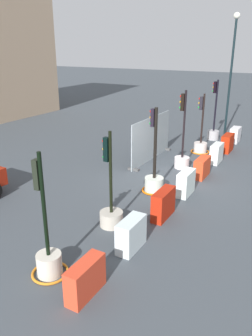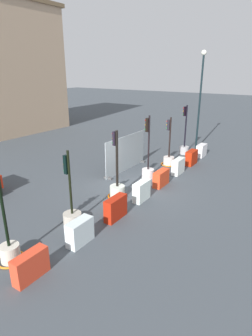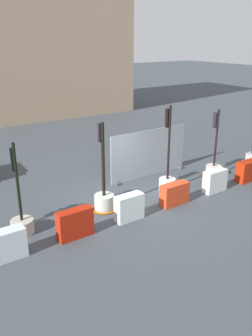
{
  "view_description": "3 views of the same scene",
  "coord_description": "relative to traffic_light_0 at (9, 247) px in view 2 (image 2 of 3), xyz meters",
  "views": [
    {
      "loc": [
        -11.81,
        -4.77,
        5.14
      ],
      "look_at": [
        -2.63,
        0.48,
        1.24
      ],
      "focal_mm": 35.57,
      "sensor_mm": 36.0,
      "label": 1
    },
    {
      "loc": [
        -11.03,
        -6.91,
        5.64
      ],
      "look_at": [
        -0.91,
        -0.18,
        1.33
      ],
      "focal_mm": 29.79,
      "sensor_mm": 36.0,
      "label": 2
    },
    {
      "loc": [
        -7.08,
        -9.81,
        5.77
      ],
      "look_at": [
        -0.08,
        0.51,
        1.14
      ],
      "focal_mm": 37.89,
      "sensor_mm": 36.0,
      "label": 3
    }
  ],
  "objects": [
    {
      "name": "traffic_light_5",
      "position": [
        13.98,
        0.07,
        0.11
      ],
      "size": [
        0.65,
        0.65,
        3.39
      ],
      "color": "#A9A8AB",
      "rests_on": "ground_plane"
    },
    {
      "name": "construction_barrier_3",
      "position": [
        5.92,
        -1.22,
        -0.06
      ],
      "size": [
        0.99,
        0.4,
        0.9
      ],
      "color": "white",
      "rests_on": "ground_plane"
    },
    {
      "name": "construction_barrier_1",
      "position": [
        1.89,
        -1.18,
        -0.07
      ],
      "size": [
        1.0,
        0.43,
        0.87
      ],
      "color": "silver",
      "rests_on": "ground_plane"
    },
    {
      "name": "traffic_light_0",
      "position": [
        0.0,
        0.0,
        0.0
      ],
      "size": [
        0.89,
        0.89,
        3.06
      ],
      "color": "beige",
      "rests_on": "ground_plane"
    },
    {
      "name": "traffic_light_1",
      "position": [
        2.68,
        -0.06,
        -0.02
      ],
      "size": [
        0.7,
        0.7,
        2.94
      ],
      "color": "#B5AE9F",
      "rests_on": "ground_plane"
    },
    {
      "name": "traffic_light_4",
      "position": [
        11.19,
        -0.07,
        -0.04
      ],
      "size": [
        0.95,
        0.95,
        2.97
      ],
      "color": "beige",
      "rests_on": "ground_plane"
    },
    {
      "name": "construction_barrier_4",
      "position": [
        7.94,
        -1.19,
        -0.1
      ],
      "size": [
        1.12,
        0.41,
        0.81
      ],
      "color": "red",
      "rests_on": "ground_plane"
    },
    {
      "name": "site_fence_panel",
      "position": [
        8.94,
        1.62,
        0.48
      ],
      "size": [
        3.93,
        0.5,
        2.06
      ],
      "color": "#98A5AA",
      "rests_on": "ground_plane"
    },
    {
      "name": "construction_barrier_5",
      "position": [
        10.03,
        -1.21,
        -0.06
      ],
      "size": [
        1.01,
        0.4,
        0.88
      ],
      "color": "silver",
      "rests_on": "ground_plane"
    },
    {
      "name": "street_lamp_post",
      "position": [
        15.59,
        -0.22,
        3.8
      ],
      "size": [
        0.36,
        0.36,
        6.87
      ],
      "color": "black",
      "rests_on": "ground_plane"
    },
    {
      "name": "construction_barrier_0",
      "position": [
        -0.15,
        -1.18,
        -0.1
      ],
      "size": [
        1.07,
        0.37,
        0.82
      ],
      "color": "#E24025",
      "rests_on": "ground_plane"
    },
    {
      "name": "traffic_light_2",
      "position": [
        5.62,
        -0.09,
        -0.02
      ],
      "size": [
        0.92,
        0.92,
        3.15
      ],
      "color": "beige",
      "rests_on": "ground_plane"
    },
    {
      "name": "construction_barrier_2",
      "position": [
        3.93,
        -1.21,
        -0.05
      ],
      "size": [
        1.12,
        0.38,
        0.91
      ],
      "color": "#B5210D",
      "rests_on": "ground_plane"
    },
    {
      "name": "ground_plane",
      "position": [
        6.98,
        -0.1,
        -0.5
      ],
      "size": [
        120.0,
        120.0,
        0.0
      ],
      "primitive_type": "plane",
      "color": "#3F464C"
    },
    {
      "name": "traffic_light_3",
      "position": [
        8.55,
        -0.07,
        0.12
      ],
      "size": [
        0.66,
        0.66,
        3.42
      ],
      "color": "silver",
      "rests_on": "ground_plane"
    },
    {
      "name": "construction_barrier_7",
      "position": [
        14.05,
        -1.16,
        -0.09
      ],
      "size": [
        1.01,
        0.45,
        0.83
      ],
      "color": "silver",
      "rests_on": "ground_plane"
    },
    {
      "name": "construction_barrier_6",
      "position": [
        12.03,
        -1.22,
        -0.06
      ],
      "size": [
        1.09,
        0.44,
        0.88
      ],
      "color": "#B2220A",
      "rests_on": "ground_plane"
    }
  ]
}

